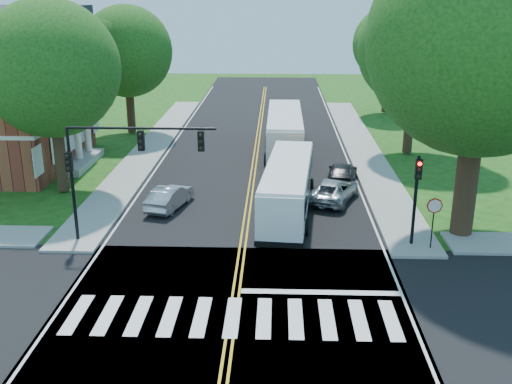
{
  "coord_description": "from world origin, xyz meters",
  "views": [
    {
      "loc": [
        1.62,
        -20.52,
        11.81
      ],
      "look_at": [
        0.61,
        7.37,
        2.4
      ],
      "focal_mm": 42.0,
      "sensor_mm": 36.0,
      "label": 1
    }
  ],
  "objects_px": {
    "bus_lead": "(288,187)",
    "signal_nw": "(118,157)",
    "hatchback": "(170,197)",
    "suv": "(333,190)",
    "dark_sedan": "(342,173)",
    "signal_ne": "(416,189)",
    "bus_follow": "(285,132)"
  },
  "relations": [
    {
      "from": "signal_ne",
      "to": "suv",
      "type": "distance_m",
      "value": 7.72
    },
    {
      "from": "signal_nw",
      "to": "bus_follow",
      "type": "distance_m",
      "value": 19.59
    },
    {
      "from": "signal_ne",
      "to": "hatchback",
      "type": "distance_m",
      "value": 13.81
    },
    {
      "from": "bus_lead",
      "to": "bus_follow",
      "type": "bearing_deg",
      "value": -84.65
    },
    {
      "from": "signal_nw",
      "to": "hatchback",
      "type": "height_order",
      "value": "signal_nw"
    },
    {
      "from": "hatchback",
      "to": "dark_sedan",
      "type": "relative_size",
      "value": 0.9
    },
    {
      "from": "signal_ne",
      "to": "dark_sedan",
      "type": "distance_m",
      "value": 10.62
    },
    {
      "from": "hatchback",
      "to": "dark_sedan",
      "type": "bearing_deg",
      "value": -139.09
    },
    {
      "from": "signal_ne",
      "to": "bus_follow",
      "type": "height_order",
      "value": "signal_ne"
    },
    {
      "from": "bus_lead",
      "to": "bus_follow",
      "type": "distance_m",
      "value": 13.0
    },
    {
      "from": "suv",
      "to": "bus_lead",
      "type": "bearing_deg",
      "value": 56.74
    },
    {
      "from": "bus_lead",
      "to": "signal_nw",
      "type": "bearing_deg",
      "value": 35.03
    },
    {
      "from": "suv",
      "to": "dark_sedan",
      "type": "height_order",
      "value": "suv"
    },
    {
      "from": "hatchback",
      "to": "suv",
      "type": "distance_m",
      "value": 9.57
    },
    {
      "from": "signal_ne",
      "to": "suv",
      "type": "bearing_deg",
      "value": 116.0
    },
    {
      "from": "suv",
      "to": "bus_follow",
      "type": "bearing_deg",
      "value": -55.01
    },
    {
      "from": "signal_ne",
      "to": "bus_follow",
      "type": "xyz_separation_m",
      "value": [
        -6.02,
        17.64,
        -1.33
      ]
    },
    {
      "from": "suv",
      "to": "signal_ne",
      "type": "bearing_deg",
      "value": 136.78
    },
    {
      "from": "signal_nw",
      "to": "dark_sedan",
      "type": "distance_m",
      "value": 15.89
    },
    {
      "from": "signal_nw",
      "to": "bus_lead",
      "type": "relative_size",
      "value": 0.65
    },
    {
      "from": "signal_nw",
      "to": "bus_follow",
      "type": "relative_size",
      "value": 0.6
    },
    {
      "from": "signal_nw",
      "to": "suv",
      "type": "height_order",
      "value": "signal_nw"
    },
    {
      "from": "bus_follow",
      "to": "signal_ne",
      "type": "bearing_deg",
      "value": 109.12
    },
    {
      "from": "suv",
      "to": "dark_sedan",
      "type": "bearing_deg",
      "value": -83.21
    },
    {
      "from": "bus_lead",
      "to": "hatchback",
      "type": "relative_size",
      "value": 2.76
    },
    {
      "from": "bus_lead",
      "to": "bus_follow",
      "type": "xyz_separation_m",
      "value": [
        -0.05,
        13.0,
        0.14
      ]
    },
    {
      "from": "signal_ne",
      "to": "bus_follow",
      "type": "bearing_deg",
      "value": 108.84
    },
    {
      "from": "signal_ne",
      "to": "bus_follow",
      "type": "relative_size",
      "value": 0.37
    },
    {
      "from": "bus_follow",
      "to": "hatchback",
      "type": "distance_m",
      "value": 14.31
    },
    {
      "from": "suv",
      "to": "dark_sedan",
      "type": "relative_size",
      "value": 1.05
    },
    {
      "from": "hatchback",
      "to": "dark_sedan",
      "type": "distance_m",
      "value": 11.49
    },
    {
      "from": "signal_nw",
      "to": "hatchback",
      "type": "xyz_separation_m",
      "value": [
        1.39,
        5.01,
        -3.71
      ]
    }
  ]
}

